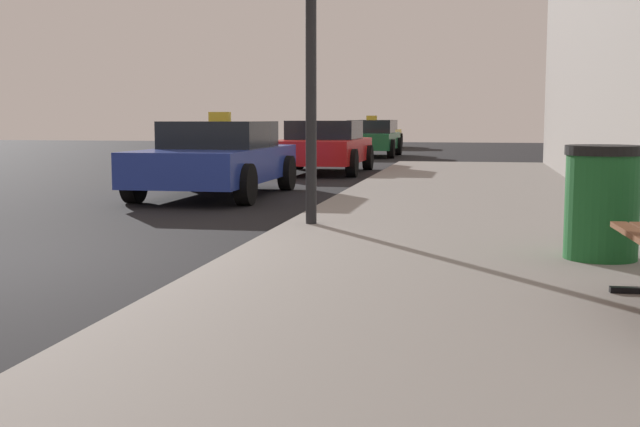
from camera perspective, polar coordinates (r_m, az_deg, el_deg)
The scene contains 7 objects.
ground_plane at distance 7.85m, azimuth -20.99°, elevation -3.42°, with size 80.00×80.00×0.00m, color black.
sidewalk at distance 6.67m, azimuth 9.70°, elevation -4.14°, with size 4.00×32.00×0.15m, color gray.
trash_bin at distance 7.14m, azimuth 19.12°, elevation 0.77°, with size 0.63×0.63×0.94m.
car_blue at distance 14.04m, azimuth -7.20°, elevation 3.87°, with size 2.03×4.28×1.43m.
car_red at distance 20.00m, azimuth 0.26°, elevation 4.73°, with size 2.06×4.26×1.27m.
car_green at distance 28.81m, azimuth 3.59°, elevation 5.29°, with size 1.92×4.02×1.43m.
car_yellow at distance 37.84m, azimuth 4.07°, elevation 5.61°, with size 2.03×4.17×1.27m.
Camera 1 is at (4.13, -6.55, 1.31)m, focal length 45.75 mm.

